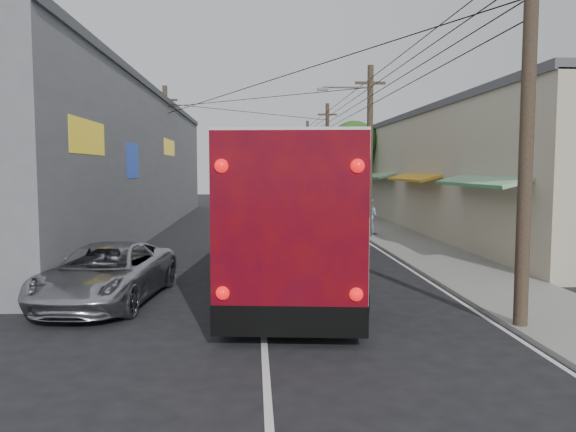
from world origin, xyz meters
The scene contains 13 objects.
ground centered at (0.00, 0.00, 0.00)m, with size 120.00×120.00×0.00m, color black.
sidewalk centered at (6.50, 20.00, 0.06)m, with size 3.00×80.00×0.12m, color slate.
building_right centered at (10.99, 22.00, 3.15)m, with size 7.09×40.00×6.25m.
building_left centered at (-8.50, 18.00, 3.65)m, with size 7.20×36.00×7.25m.
utility_poles centered at (3.13, 20.33, 4.13)m, with size 11.80×45.28×8.00m.
street_tree centered at (6.87, 26.02, 4.67)m, with size 4.40×4.00×6.60m.
coach_bus centered at (1.21, 4.12, 2.08)m, with size 4.40×14.16×4.02m.
jeepney centered at (-3.80, 1.01, 0.71)m, with size 2.37×5.14×1.43m, color #AEAEB5.
parked_suv centered at (3.80, 16.99, 0.85)m, with size 2.38×5.85×1.70m, color #A3A2AA.
parked_car_mid centered at (4.60, 21.54, 0.76)m, with size 1.79×4.45×1.51m, color black.
parked_car_far centered at (4.14, 32.58, 0.73)m, with size 1.54×4.42×1.46m, color black.
pedestrian_near centered at (5.40, 14.02, 0.86)m, with size 0.54×0.35×1.47m, color pink.
pedestrian_far centered at (5.40, 13.92, 1.00)m, with size 0.85×0.66×1.75m, color #9AB2E0.
Camera 1 is at (-0.19, -12.83, 3.28)m, focal length 35.00 mm.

